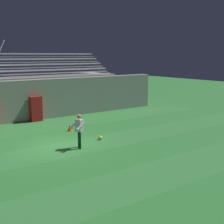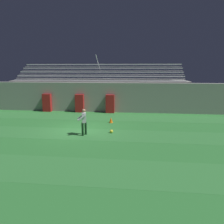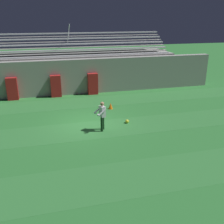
{
  "view_description": "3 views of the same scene",
  "coord_description": "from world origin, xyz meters",
  "px_view_note": "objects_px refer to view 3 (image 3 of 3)",
  "views": [
    {
      "loc": [
        -6.68,
        -13.98,
        4.47
      ],
      "look_at": [
        2.41,
        -1.55,
        1.65
      ],
      "focal_mm": 50.0,
      "sensor_mm": 36.0,
      "label": 1
    },
    {
      "loc": [
        3.86,
        -14.14,
        4.11
      ],
      "look_at": [
        2.47,
        -1.6,
        1.59
      ],
      "focal_mm": 35.0,
      "sensor_mm": 36.0,
      "label": 2
    },
    {
      "loc": [
        -2.14,
        -14.4,
        6.09
      ],
      "look_at": [
        1.32,
        -0.88,
        0.9
      ],
      "focal_mm": 42.0,
      "sensor_mm": 36.0,
      "label": 3
    }
  ],
  "objects_px": {
    "padding_pillar_gate_right": "(93,84)",
    "goalkeeper": "(102,114)",
    "padding_pillar_gate_left": "(56,86)",
    "padding_pillar_far_left": "(12,89)",
    "traffic_cone": "(111,106)",
    "soccer_ball": "(127,121)"
  },
  "relations": [
    {
      "from": "padding_pillar_gate_left",
      "to": "padding_pillar_gate_right",
      "type": "relative_size",
      "value": 1.0
    },
    {
      "from": "padding_pillar_far_left",
      "to": "goalkeeper",
      "type": "xyz_separation_m",
      "value": [
        5.36,
        -7.19,
        0.1
      ]
    },
    {
      "from": "goalkeeper",
      "to": "soccer_ball",
      "type": "bearing_deg",
      "value": 21.07
    },
    {
      "from": "goalkeeper",
      "to": "padding_pillar_far_left",
      "type": "bearing_deg",
      "value": 126.71
    },
    {
      "from": "padding_pillar_far_left",
      "to": "soccer_ball",
      "type": "xyz_separation_m",
      "value": [
        7.02,
        -6.55,
        -0.75
      ]
    },
    {
      "from": "traffic_cone",
      "to": "padding_pillar_gate_right",
      "type": "bearing_deg",
      "value": 97.73
    },
    {
      "from": "padding_pillar_gate_right",
      "to": "traffic_cone",
      "type": "xyz_separation_m",
      "value": [
        0.52,
        -3.83,
        -0.65
      ]
    },
    {
      "from": "padding_pillar_gate_right",
      "to": "padding_pillar_far_left",
      "type": "distance_m",
      "value": 6.16
    },
    {
      "from": "padding_pillar_gate_right",
      "to": "goalkeeper",
      "type": "xyz_separation_m",
      "value": [
        -0.8,
        -7.19,
        0.1
      ]
    },
    {
      "from": "padding_pillar_gate_left",
      "to": "traffic_cone",
      "type": "distance_m",
      "value": 5.2
    },
    {
      "from": "goalkeeper",
      "to": "traffic_cone",
      "type": "xyz_separation_m",
      "value": [
        1.32,
        3.35,
        -0.74
      ]
    },
    {
      "from": "padding_pillar_gate_left",
      "to": "padding_pillar_far_left",
      "type": "relative_size",
      "value": 1.0
    },
    {
      "from": "padding_pillar_gate_left",
      "to": "padding_pillar_far_left",
      "type": "bearing_deg",
      "value": 180.0
    },
    {
      "from": "padding_pillar_gate_left",
      "to": "soccer_ball",
      "type": "distance_m",
      "value": 7.6
    },
    {
      "from": "goalkeeper",
      "to": "soccer_ball",
      "type": "relative_size",
      "value": 7.59
    },
    {
      "from": "padding_pillar_far_left",
      "to": "traffic_cone",
      "type": "height_order",
      "value": "padding_pillar_far_left"
    },
    {
      "from": "padding_pillar_gate_right",
      "to": "goalkeeper",
      "type": "height_order",
      "value": "padding_pillar_gate_right"
    },
    {
      "from": "padding_pillar_far_left",
      "to": "goalkeeper",
      "type": "height_order",
      "value": "padding_pillar_far_left"
    },
    {
      "from": "goalkeeper",
      "to": "padding_pillar_gate_right",
      "type": "bearing_deg",
      "value": 83.66
    },
    {
      "from": "goalkeeper",
      "to": "soccer_ball",
      "type": "xyz_separation_m",
      "value": [
        1.66,
        0.64,
        -0.84
      ]
    },
    {
      "from": "traffic_cone",
      "to": "goalkeeper",
      "type": "bearing_deg",
      "value": -111.47
    },
    {
      "from": "padding_pillar_gate_right",
      "to": "soccer_ball",
      "type": "bearing_deg",
      "value": -82.52
    }
  ]
}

